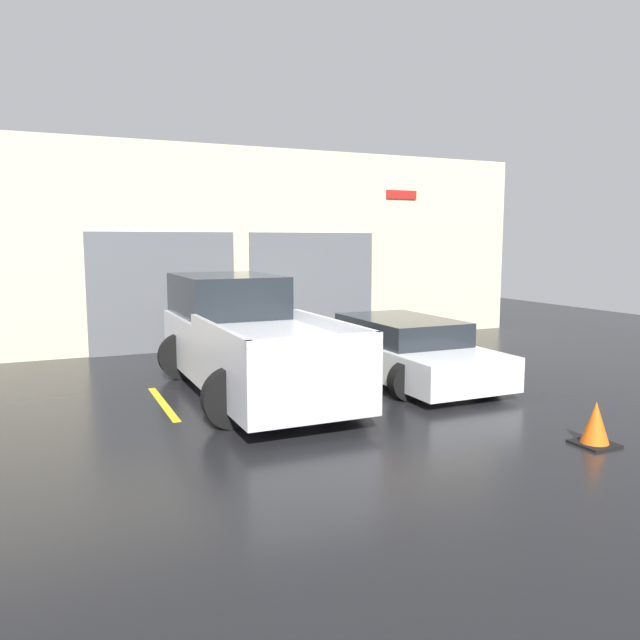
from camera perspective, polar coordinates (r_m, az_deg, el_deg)
ground_plane at (r=12.34m, az=-2.12°, el=-4.47°), size 28.00×28.00×0.00m
shophouse_building at (r=15.18m, az=-6.87°, el=6.48°), size 15.10×0.68×4.69m
pickup_truck at (r=10.51m, az=-6.82°, el=-1.71°), size 2.45×5.34×1.89m
sedan_white at (r=11.50m, az=7.57°, el=-2.71°), size 2.14×4.33×1.11m
parking_stripe_far_left at (r=10.05m, az=-14.15°, el=-7.40°), size 0.12×2.20×0.01m
parking_stripe_left at (r=10.90m, az=1.08°, el=-6.03°), size 0.12×2.20×0.01m
parking_stripe_centre at (r=12.38m, az=13.33°, el=-4.61°), size 0.12×2.20×0.01m
traffic_cone at (r=8.50m, az=23.87°, el=-8.78°), size 0.47×0.47×0.55m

